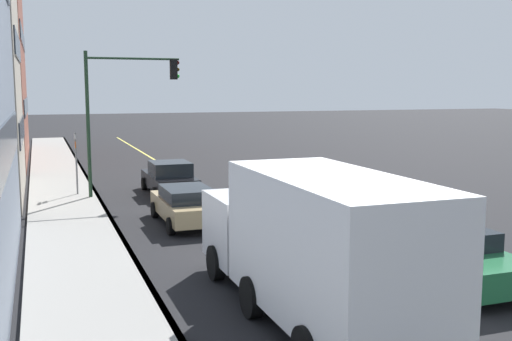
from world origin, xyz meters
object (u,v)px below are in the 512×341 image
at_px(car_green, 450,255).
at_px(street_sign_post, 76,159).
at_px(car_black, 170,178).
at_px(car_tan, 186,204).
at_px(traffic_light_mast, 122,99).
at_px(truck_white, 312,242).

distance_m(car_green, street_sign_post, 17.86).
bearing_deg(street_sign_post, car_black, -97.92).
xyz_separation_m(car_tan, car_green, (-8.84, -4.68, 0.01)).
height_order(car_green, traffic_light_mast, traffic_light_mast).
relative_size(car_black, truck_white, 0.56).
bearing_deg(car_green, car_tan, 27.91).
relative_size(car_black, traffic_light_mast, 0.71).
height_order(car_tan, street_sign_post, street_sign_post).
distance_m(car_tan, traffic_light_mast, 7.29).
bearing_deg(car_tan, truck_white, -177.83).
relative_size(car_tan, street_sign_post, 1.52).
xyz_separation_m(car_green, car_black, (15.35, 3.91, 0.02)).
bearing_deg(car_green, truck_white, 103.69).
xyz_separation_m(car_tan, truck_white, (-9.89, -0.37, 0.96)).
bearing_deg(car_tan, traffic_light_mast, 12.55).
relative_size(car_tan, traffic_light_mast, 0.69).
height_order(traffic_light_mast, street_sign_post, traffic_light_mast).
bearing_deg(traffic_light_mast, car_tan, -167.45).
relative_size(car_tan, car_green, 1.02).
distance_m(truck_white, traffic_light_mast, 16.35).
xyz_separation_m(car_black, traffic_light_mast, (-0.37, 2.14, 3.65)).
relative_size(truck_white, street_sign_post, 2.80).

